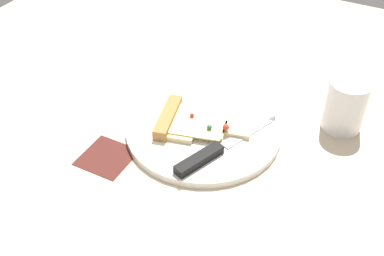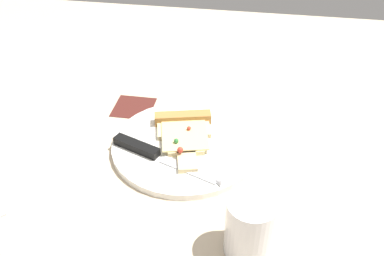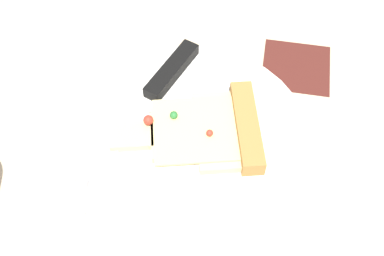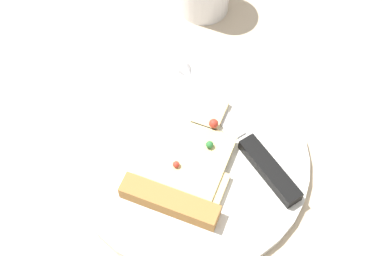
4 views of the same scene
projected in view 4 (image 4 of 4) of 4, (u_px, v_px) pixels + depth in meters
The scene contains 4 objects.
ground_plane at pixel (273, 174), 68.53cm from camera, with size 159.49×159.49×3.00cm.
plate at pixel (192, 159), 67.18cm from camera, with size 29.57×29.57×1.35cm, color white.
pizza_slice at pixel (184, 171), 64.68cm from camera, with size 18.77×13.25×2.49cm.
knife at pixel (246, 143), 66.94cm from camera, with size 10.62×23.14×2.45cm.
Camera 4 is at (30.94, 9.34, 60.09)cm, focal length 49.87 mm.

